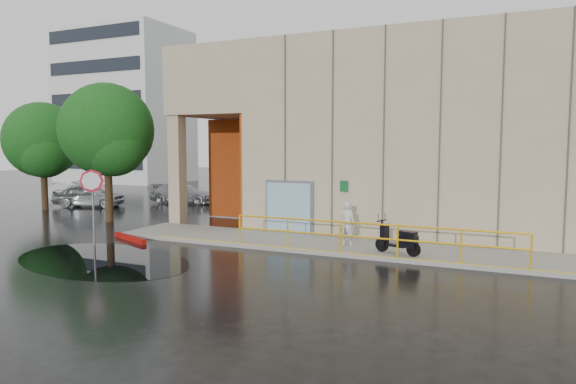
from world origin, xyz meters
name	(u,v)px	position (x,y,z in m)	size (l,w,h in m)	color
ground	(202,267)	(0.00, 0.00, 0.00)	(120.00, 120.00, 0.00)	black
sidewalk	(371,248)	(4.00, 4.50, 0.07)	(20.00, 3.00, 0.15)	gray
building	(435,133)	(5.10, 10.98, 4.21)	(20.00, 10.17, 8.00)	tan
guardrail	(368,238)	(4.25, 3.15, 0.68)	(9.56, 0.06, 1.03)	#DBA10B
distant_building	(125,107)	(-28.00, 27.98, 7.50)	(12.00, 8.08, 15.00)	silver
person	(347,223)	(3.16, 4.35, 0.93)	(0.57, 0.37, 1.57)	silver
scooter	(398,232)	(5.12, 3.60, 0.88)	(1.68, 1.02, 1.26)	black
stop_sign	(92,191)	(-5.50, 1.17, 2.02)	(0.62, 0.62, 2.80)	slate
red_curb	(130,238)	(-5.00, 2.51, 0.09)	(2.40, 0.18, 0.18)	#930C07
puddle	(102,260)	(-3.49, -0.48, 0.00)	(6.93, 4.26, 0.01)	black
car_a	(89,195)	(-14.78, 10.06, 0.70)	(1.65, 4.10, 1.40)	#AFB2B7
car_b	(80,191)	(-17.51, 11.96, 0.66)	(1.41, 4.03, 1.33)	silver
car_c	(183,194)	(-10.81, 13.96, 0.61)	(1.72, 4.23, 1.23)	#9A9BA1
tree_near	(108,133)	(-9.15, 5.89, 4.22)	(4.40, 4.40, 6.60)	black
tree_far	(43,143)	(-15.94, 7.94, 3.80)	(4.24, 4.24, 6.09)	black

